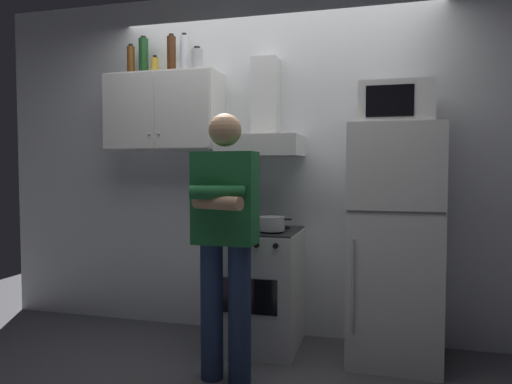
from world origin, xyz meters
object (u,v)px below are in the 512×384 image
object	(u,v)px
refrigerator	(393,243)
cooking_pot	(272,224)
bottle_rum_dark	(171,55)
upper_cabinet	(164,113)
microwave	(395,104)
bottle_beer_brown	(131,61)
bottle_canister_steel	(197,60)
bottle_spice_jar	(155,66)
person_standing	(225,236)
bottle_vodka_clear	(184,55)
range_hood	(263,130)
stove_oven	(258,288)
bottle_wine_green	(144,57)

from	to	relation	value
refrigerator	cooking_pot	distance (m)	0.84
bottle_rum_dark	cooking_pot	bearing A→B (deg)	-15.45
upper_cabinet	microwave	distance (m)	1.75
cooking_pot	bottle_beer_brown	world-z (taller)	bottle_beer_brown
bottle_canister_steel	bottle_spice_jar	world-z (taller)	bottle_canister_steel
person_standing	bottle_vodka_clear	world-z (taller)	bottle_vodka_clear
cooking_pot	range_hood	bearing A→B (deg)	117.88
bottle_rum_dark	bottle_vodka_clear	bearing A→B (deg)	30.14
microwave	cooking_pot	size ratio (longest dim) A/B	1.72
refrigerator	bottle_canister_steel	xyz separation A→B (m)	(-1.47, 0.13, 1.34)
range_hood	cooking_pot	distance (m)	0.73
range_hood	refrigerator	bearing A→B (deg)	-7.55
upper_cabinet	stove_oven	world-z (taller)	upper_cabinet
microwave	bottle_beer_brown	world-z (taller)	bottle_beer_brown
bottle_wine_green	microwave	bearing A→B (deg)	-4.38
refrigerator	bottle_canister_steel	world-z (taller)	bottle_canister_steel
cooking_pot	person_standing	bearing A→B (deg)	-110.30
range_hood	refrigerator	world-z (taller)	range_hood
bottle_spice_jar	bottle_rum_dark	world-z (taller)	bottle_rum_dark
upper_cabinet	bottle_vodka_clear	bearing A→B (deg)	15.87
cooking_pot	bottle_canister_steel	bearing A→B (deg)	159.32
bottle_canister_steel	bottle_spice_jar	distance (m)	0.37
bottle_spice_jar	bottle_vodka_clear	xyz separation A→B (m)	(0.24, 0.02, 0.08)
person_standing	bottle_rum_dark	bearing A→B (deg)	133.27
stove_oven	bottle_wine_green	size ratio (longest dim) A/B	2.74
bottle_beer_brown	stove_oven	bearing A→B (deg)	-7.88
range_hood	cooking_pot	bearing A→B (deg)	-62.12
microwave	stove_oven	bearing A→B (deg)	-178.85
refrigerator	upper_cabinet	bearing A→B (deg)	175.93
range_hood	bottle_vodka_clear	distance (m)	0.89
bottle_beer_brown	bottle_canister_steel	bearing A→B (deg)	-2.58
refrigerator	cooking_pot	size ratio (longest dim) A/B	5.72
person_standing	bottle_vodka_clear	bearing A→B (deg)	127.59
upper_cabinet	bottle_rum_dark	xyz separation A→B (m)	(0.07, -0.01, 0.45)
bottle_canister_steel	person_standing	bearing A→B (deg)	-57.25
upper_cabinet	bottle_spice_jar	distance (m)	0.38
bottle_rum_dark	bottle_wine_green	xyz separation A→B (m)	(-0.27, 0.05, 0.01)
person_standing	bottle_spice_jar	bearing A→B (deg)	138.05
range_hood	microwave	xyz separation A→B (m)	(0.95, -0.11, 0.14)
refrigerator	bottle_beer_brown	bearing A→B (deg)	175.76
microwave	bottle_vodka_clear	distance (m)	1.67
bottle_rum_dark	bottle_vodka_clear	distance (m)	0.10
stove_oven	person_standing	bearing A→B (deg)	-94.72
person_standing	stove_oven	bearing A→B (deg)	85.28
upper_cabinet	bottle_vodka_clear	xyz separation A→B (m)	(0.15, 0.04, 0.45)
person_standing	cooking_pot	size ratio (longest dim) A/B	5.87
range_hood	bottle_vodka_clear	bearing A→B (deg)	176.25
bottle_canister_steel	bottle_beer_brown	world-z (taller)	bottle_beer_brown
person_standing	bottle_spice_jar	distance (m)	1.66
refrigerator	microwave	distance (m)	0.94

